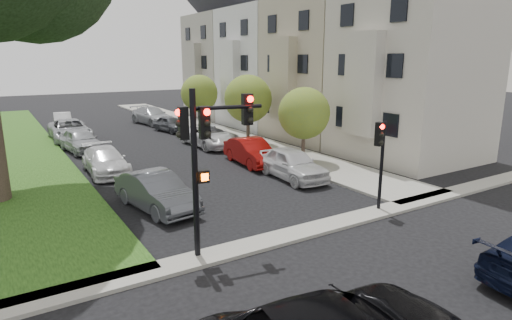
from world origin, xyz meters
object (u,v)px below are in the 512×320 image
small_tree_a (304,113)px  car_parked_5 (156,191)px  traffic_signal_secondary (380,150)px  car_parked_9 (63,120)px  car_parked_2 (211,136)px  small_tree_c (199,93)px  car_parked_7 (81,140)px  car_parked_4 (152,116)px  car_parked_6 (105,161)px  traffic_signal_main (206,143)px  car_parked_8 (70,130)px  car_parked_0 (292,164)px  small_tree_b (248,99)px  car_parked_1 (251,152)px  car_parked_3 (171,124)px

small_tree_a → car_parked_5: size_ratio=0.97×
small_tree_a → traffic_signal_secondary: small_tree_a is taller
small_tree_a → car_parked_9: size_ratio=1.11×
car_parked_9 → car_parked_2: bearing=-57.1°
small_tree_c → car_parked_2: (-2.28, -6.65, -2.30)m
traffic_signal_secondary → car_parked_7: (-7.75, 17.75, -1.73)m
car_parked_4 → car_parked_6: bearing=-126.1°
traffic_signal_main → car_parked_2: (7.32, 14.97, -2.76)m
traffic_signal_main → car_parked_7: size_ratio=1.14×
car_parked_7 → car_parked_6: bearing=-96.5°
car_parked_2 → car_parked_8: size_ratio=0.96×
small_tree_c → car_parked_0: size_ratio=1.01×
car_parked_5 → car_parked_8: (-0.46, 17.47, 0.03)m
small_tree_b → car_parked_1: size_ratio=1.08×
car_parked_8 → car_parked_9: car_parked_8 is taller
car_parked_4 → car_parked_6: car_parked_4 is taller
small_tree_a → car_parked_7: small_tree_a is taller
small_tree_b → small_tree_c: bearing=90.0°
small_tree_c → small_tree_a: bearing=-90.0°
car_parked_6 → car_parked_3: bearing=56.0°
car_parked_0 → car_parked_9: (-7.23, 23.53, -0.13)m
car_parked_4 → car_parked_9: size_ratio=1.35×
small_tree_a → car_parked_2: bearing=107.4°
small_tree_c → car_parked_0: 16.43m
car_parked_5 → car_parked_8: size_ratio=0.81×
small_tree_b → small_tree_c: 7.84m
traffic_signal_secondary → car_parked_3: traffic_signal_secondary is taller
car_parked_6 → car_parked_9: size_ratio=1.18×
small_tree_a → small_tree_c: (0.00, 13.93, 0.15)m
small_tree_a → traffic_signal_secondary: (-2.38, -7.74, -0.40)m
traffic_signal_main → car_parked_6: (-0.43, 11.47, -2.83)m
car_parked_7 → small_tree_a: bearing=-52.0°
car_parked_0 → car_parked_9: size_ratio=1.16×
car_parked_1 → car_parked_6: car_parked_1 is taller
car_parked_8 → car_parked_9: size_ratio=1.42×
small_tree_a → car_parked_3: size_ratio=1.16×
small_tree_b → car_parked_7: 11.13m
traffic_signal_main → car_parked_7: bearing=91.7°
small_tree_a → car_parked_5: 10.26m
car_parked_8 → traffic_signal_secondary: bearing=-70.1°
small_tree_c → car_parked_1: bearing=-101.6°
small_tree_c → car_parked_9: size_ratio=1.17×
small_tree_a → car_parked_7: 14.40m
car_parked_1 → car_parked_7: car_parked_7 is taller
traffic_signal_secondary → small_tree_a: bearing=72.9°
car_parked_0 → car_parked_4: (0.02, 21.38, -0.00)m
car_parked_6 → traffic_signal_secondary: bearing=-54.7°
traffic_signal_secondary → car_parked_8: size_ratio=0.65×
small_tree_b → car_parked_1: (-2.57, -4.68, -2.47)m
small_tree_a → traffic_signal_main: traffic_signal_main is taller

